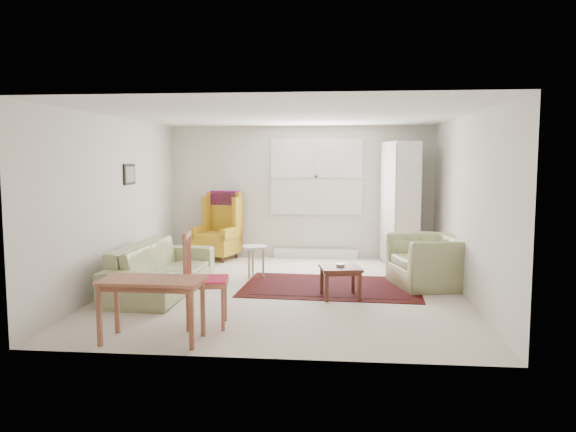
# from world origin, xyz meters

# --- Properties ---
(room) EXTENTS (5.04, 5.54, 2.51)m
(room) POSITION_xyz_m (0.02, 0.21, 1.26)
(room) COLOR beige
(room) RESTS_ON ground
(rug) EXTENTS (2.67, 1.79, 0.03)m
(rug) POSITION_xyz_m (0.64, 0.28, 0.01)
(rug) COLOR black
(rug) RESTS_ON ground
(sofa) EXTENTS (0.99, 2.39, 0.95)m
(sofa) POSITION_xyz_m (-1.77, -0.19, 0.48)
(sofa) COLOR #969C68
(sofa) RESTS_ON ground
(armchair) EXTENTS (1.27, 1.37, 0.90)m
(armchair) POSITION_xyz_m (2.10, 0.50, 0.45)
(armchair) COLOR #969C68
(armchair) RESTS_ON ground
(wingback_chair) EXTENTS (0.93, 0.96, 1.28)m
(wingback_chair) POSITION_xyz_m (-1.55, 2.35, 0.64)
(wingback_chair) COLOR gold
(wingback_chair) RESTS_ON ground
(coffee_table) EXTENTS (0.62, 0.62, 0.44)m
(coffee_table) POSITION_xyz_m (0.78, -0.33, 0.22)
(coffee_table) COLOR #4A2116
(coffee_table) RESTS_ON ground
(stool) EXTENTS (0.42, 0.42, 0.52)m
(stool) POSITION_xyz_m (-0.58, 0.83, 0.26)
(stool) COLOR white
(stool) RESTS_ON ground
(cabinet) EXTENTS (0.64, 0.95, 2.19)m
(cabinet) POSITION_xyz_m (1.83, 2.19, 1.09)
(cabinet) COLOR white
(cabinet) RESTS_ON ground
(desk) EXTENTS (1.05, 0.54, 0.66)m
(desk) POSITION_xyz_m (-1.16, -2.35, 0.33)
(desk) COLOR #A05D40
(desk) RESTS_ON ground
(desk_chair) EXTENTS (0.54, 0.54, 1.08)m
(desk_chair) POSITION_xyz_m (-0.72, -1.79, 0.54)
(desk_chair) COLOR #A05D40
(desk_chair) RESTS_ON ground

